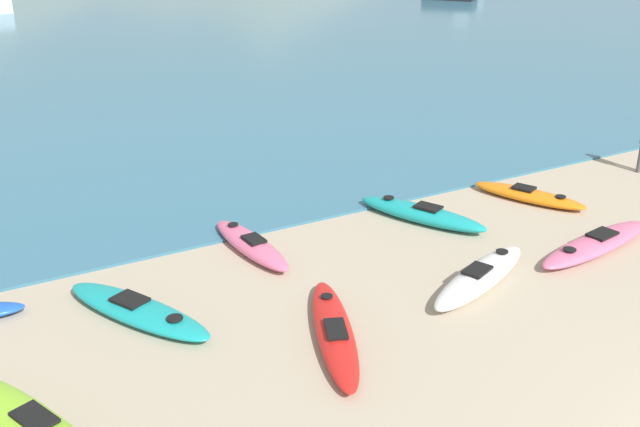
{
  "coord_description": "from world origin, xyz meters",
  "views": [
    {
      "loc": [
        -8.69,
        -3.0,
        6.46
      ],
      "look_at": [
        -1.52,
        9.53,
        0.5
      ],
      "focal_mm": 42.0,
      "sensor_mm": 36.0,
      "label": 1
    }
  ],
  "objects_px": {
    "kayak_on_sand_1": "(422,214)",
    "kayak_on_sand_8": "(251,244)",
    "kayak_on_sand_7": "(480,276)",
    "kayak_on_sand_9": "(137,310)",
    "kayak_on_sand_4": "(529,195)",
    "kayak_on_sand_0": "(596,244)",
    "kayak_on_sand_2": "(334,331)",
    "kayak_on_sand_5": "(29,423)"
  },
  "relations": [
    {
      "from": "kayak_on_sand_5",
      "to": "kayak_on_sand_0",
      "type": "bearing_deg",
      "value": 1.33
    },
    {
      "from": "kayak_on_sand_2",
      "to": "kayak_on_sand_9",
      "type": "xyz_separation_m",
      "value": [
        -2.55,
        2.22,
        0.01
      ]
    },
    {
      "from": "kayak_on_sand_0",
      "to": "kayak_on_sand_8",
      "type": "xyz_separation_m",
      "value": [
        -6.08,
        3.4,
        0.01
      ]
    },
    {
      "from": "kayak_on_sand_1",
      "to": "kayak_on_sand_8",
      "type": "xyz_separation_m",
      "value": [
        -3.92,
        0.44,
        -0.02
      ]
    },
    {
      "from": "kayak_on_sand_5",
      "to": "kayak_on_sand_8",
      "type": "xyz_separation_m",
      "value": [
        4.9,
        3.66,
        -0.01
      ]
    },
    {
      "from": "kayak_on_sand_9",
      "to": "kayak_on_sand_7",
      "type": "bearing_deg",
      "value": -18.76
    },
    {
      "from": "kayak_on_sand_1",
      "to": "kayak_on_sand_7",
      "type": "height_order",
      "value": "kayak_on_sand_1"
    },
    {
      "from": "kayak_on_sand_1",
      "to": "kayak_on_sand_4",
      "type": "relative_size",
      "value": 1.11
    },
    {
      "from": "kayak_on_sand_9",
      "to": "kayak_on_sand_8",
      "type": "bearing_deg",
      "value": 27.19
    },
    {
      "from": "kayak_on_sand_1",
      "to": "kayak_on_sand_4",
      "type": "bearing_deg",
      "value": -5.02
    },
    {
      "from": "kayak_on_sand_4",
      "to": "kayak_on_sand_9",
      "type": "height_order",
      "value": "same"
    },
    {
      "from": "kayak_on_sand_2",
      "to": "kayak_on_sand_7",
      "type": "height_order",
      "value": "kayak_on_sand_7"
    },
    {
      "from": "kayak_on_sand_8",
      "to": "kayak_on_sand_0",
      "type": "bearing_deg",
      "value": -29.24
    },
    {
      "from": "kayak_on_sand_1",
      "to": "kayak_on_sand_9",
      "type": "distance_m",
      "value": 6.76
    },
    {
      "from": "kayak_on_sand_0",
      "to": "kayak_on_sand_2",
      "type": "xyz_separation_m",
      "value": [
        -6.3,
        -0.24,
        -0.02
      ]
    },
    {
      "from": "kayak_on_sand_0",
      "to": "kayak_on_sand_4",
      "type": "height_order",
      "value": "kayak_on_sand_0"
    },
    {
      "from": "kayak_on_sand_7",
      "to": "kayak_on_sand_2",
      "type": "bearing_deg",
      "value": -175.69
    },
    {
      "from": "kayak_on_sand_8",
      "to": "kayak_on_sand_7",
      "type": "bearing_deg",
      "value": -48.12
    },
    {
      "from": "kayak_on_sand_7",
      "to": "kayak_on_sand_8",
      "type": "bearing_deg",
      "value": 131.88
    },
    {
      "from": "kayak_on_sand_1",
      "to": "kayak_on_sand_2",
      "type": "distance_m",
      "value": 5.23
    },
    {
      "from": "kayak_on_sand_1",
      "to": "kayak_on_sand_8",
      "type": "distance_m",
      "value": 3.95
    },
    {
      "from": "kayak_on_sand_1",
      "to": "kayak_on_sand_8",
      "type": "relative_size",
      "value": 1.11
    },
    {
      "from": "kayak_on_sand_5",
      "to": "kayak_on_sand_8",
      "type": "distance_m",
      "value": 6.12
    },
    {
      "from": "kayak_on_sand_2",
      "to": "kayak_on_sand_9",
      "type": "height_order",
      "value": "kayak_on_sand_9"
    },
    {
      "from": "kayak_on_sand_8",
      "to": "kayak_on_sand_4",
      "type": "bearing_deg",
      "value": -5.82
    },
    {
      "from": "kayak_on_sand_2",
      "to": "kayak_on_sand_7",
      "type": "xyz_separation_m",
      "value": [
        3.26,
        0.25,
        0.05
      ]
    },
    {
      "from": "kayak_on_sand_8",
      "to": "kayak_on_sand_1",
      "type": "bearing_deg",
      "value": -6.42
    },
    {
      "from": "kayak_on_sand_1",
      "to": "kayak_on_sand_5",
      "type": "relative_size",
      "value": 0.87
    },
    {
      "from": "kayak_on_sand_5",
      "to": "kayak_on_sand_7",
      "type": "bearing_deg",
      "value": 1.91
    },
    {
      "from": "kayak_on_sand_2",
      "to": "kayak_on_sand_7",
      "type": "relative_size",
      "value": 1.06
    },
    {
      "from": "kayak_on_sand_4",
      "to": "kayak_on_sand_8",
      "type": "relative_size",
      "value": 0.99
    },
    {
      "from": "kayak_on_sand_4",
      "to": "kayak_on_sand_9",
      "type": "xyz_separation_m",
      "value": [
        -9.64,
        -0.72,
        -0.0
      ]
    },
    {
      "from": "kayak_on_sand_2",
      "to": "kayak_on_sand_8",
      "type": "bearing_deg",
      "value": 86.61
    },
    {
      "from": "kayak_on_sand_5",
      "to": "kayak_on_sand_8",
      "type": "relative_size",
      "value": 1.27
    },
    {
      "from": "kayak_on_sand_0",
      "to": "kayak_on_sand_9",
      "type": "relative_size",
      "value": 1.09
    },
    {
      "from": "kayak_on_sand_1",
      "to": "kayak_on_sand_9",
      "type": "height_order",
      "value": "kayak_on_sand_1"
    },
    {
      "from": "kayak_on_sand_8",
      "to": "kayak_on_sand_2",
      "type": "bearing_deg",
      "value": -93.39
    },
    {
      "from": "kayak_on_sand_2",
      "to": "kayak_on_sand_4",
      "type": "xyz_separation_m",
      "value": [
        7.09,
        2.94,
        0.01
      ]
    },
    {
      "from": "kayak_on_sand_7",
      "to": "kayak_on_sand_8",
      "type": "xyz_separation_m",
      "value": [
        -3.04,
        3.39,
        -0.02
      ]
    },
    {
      "from": "kayak_on_sand_5",
      "to": "kayak_on_sand_7",
      "type": "relative_size",
      "value": 1.13
    },
    {
      "from": "kayak_on_sand_7",
      "to": "kayak_on_sand_9",
      "type": "distance_m",
      "value": 6.13
    },
    {
      "from": "kayak_on_sand_4",
      "to": "kayak_on_sand_9",
      "type": "relative_size",
      "value": 0.86
    }
  ]
}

